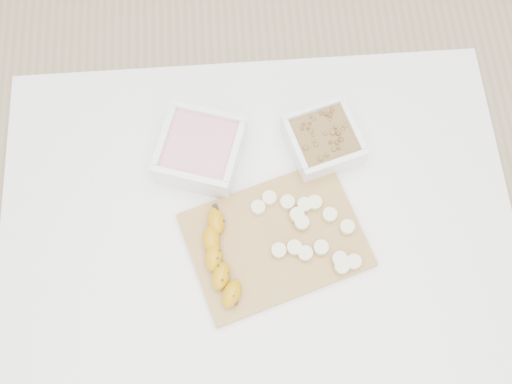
{
  "coord_description": "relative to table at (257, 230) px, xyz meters",
  "views": [
    {
      "loc": [
        -0.02,
        -0.33,
        1.81
      ],
      "look_at": [
        0.0,
        0.03,
        0.81
      ],
      "focal_mm": 40.0,
      "sensor_mm": 36.0,
      "label": 1
    }
  ],
  "objects": [
    {
      "name": "bowl_granola",
      "position": [
        0.14,
        0.14,
        0.13
      ],
      "size": [
        0.16,
        0.16,
        0.06
      ],
      "color": "white",
      "rests_on": "table"
    },
    {
      "name": "banana_slices",
      "position": [
        0.1,
        -0.04,
        0.12
      ],
      "size": [
        0.2,
        0.17,
        0.02
      ],
      "color": "#F5ECBA",
      "rests_on": "cutting_board"
    },
    {
      "name": "bowl_yogurt",
      "position": [
        -0.1,
        0.13,
        0.13
      ],
      "size": [
        0.19,
        0.19,
        0.07
      ],
      "color": "white",
      "rests_on": "table"
    },
    {
      "name": "table",
      "position": [
        0.0,
        0.0,
        0.0
      ],
      "size": [
        1.0,
        0.7,
        0.75
      ],
      "color": "white",
      "rests_on": "ground"
    },
    {
      "name": "banana",
      "position": [
        -0.07,
        -0.09,
        0.13
      ],
      "size": [
        0.06,
        0.19,
        0.03
      ],
      "primitive_type": null,
      "rotation": [
        0.0,
        0.0,
        -0.04
      ],
      "color": "#C38808",
      "rests_on": "cutting_board"
    },
    {
      "name": "cutting_board",
      "position": [
        0.03,
        -0.05,
        0.1
      ],
      "size": [
        0.38,
        0.32,
        0.01
      ],
      "primitive_type": "cube",
      "rotation": [
        0.0,
        0.0,
        0.3
      ],
      "color": "#B0874A",
      "rests_on": "table"
    },
    {
      "name": "ground",
      "position": [
        0.0,
        0.0,
        -0.65
      ],
      "size": [
        3.5,
        3.5,
        0.0
      ],
      "primitive_type": "plane",
      "color": "#C6AD89",
      "rests_on": "ground"
    }
  ]
}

